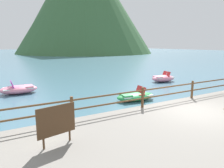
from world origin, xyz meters
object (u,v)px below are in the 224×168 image
(sign_board, at_px, (56,121))
(pedal_boat_0, at_px, (163,78))
(pedal_boat_1, at_px, (135,96))
(pedal_boat_3, at_px, (19,89))

(sign_board, bearing_deg, pedal_boat_0, 33.85)
(pedal_boat_1, bearing_deg, pedal_boat_3, 136.74)
(pedal_boat_1, bearing_deg, pedal_boat_0, 33.06)
(sign_board, relative_size, pedal_boat_3, 0.49)
(pedal_boat_0, height_order, pedal_boat_3, pedal_boat_0)
(pedal_boat_0, bearing_deg, sign_board, -146.15)
(sign_board, xyz_separation_m, pedal_boat_1, (5.80, 4.01, -0.88))
(pedal_boat_1, xyz_separation_m, pedal_boat_3, (-5.74, 5.41, 0.05))
(sign_board, xyz_separation_m, pedal_boat_3, (0.05, 9.41, -0.83))
(pedal_boat_0, xyz_separation_m, pedal_boat_3, (-11.64, 1.57, -0.01))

